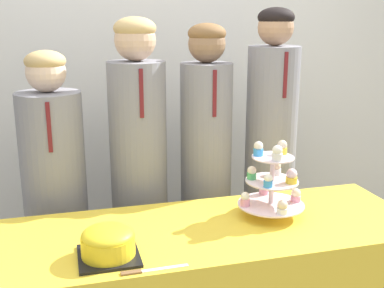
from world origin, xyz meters
name	(u,v)px	position (x,y,z in m)	size (l,w,h in m)	color
wall_back	(152,56)	(0.00, 1.50, 1.35)	(9.00, 0.06, 2.70)	silver
round_cake	(108,242)	(-0.42, 0.16, 0.83)	(0.21, 0.21, 0.12)	black
cake_knife	(144,271)	(-0.32, 0.03, 0.77)	(0.23, 0.02, 0.01)	silver
cupcake_stand	(273,181)	(0.28, 0.35, 0.92)	(0.28, 0.28, 0.32)	silver
student_0	(57,210)	(-0.60, 0.86, 0.68)	(0.30, 0.30, 1.44)	gray
student_1	(139,185)	(-0.20, 0.86, 0.77)	(0.28, 0.28, 1.58)	gray
student_2	(206,182)	(0.15, 0.86, 0.75)	(0.26, 0.26, 1.55)	gray
student_3	(269,170)	(0.50, 0.86, 0.79)	(0.27, 0.27, 1.62)	gray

